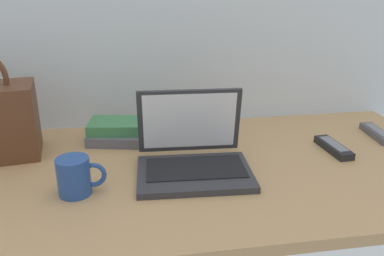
{
  "coord_description": "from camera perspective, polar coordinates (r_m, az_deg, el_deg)",
  "views": [
    {
      "loc": [
        -0.17,
        -1.03,
        0.55
      ],
      "look_at": [
        -0.0,
        0.0,
        0.15
      ],
      "focal_mm": 37.94,
      "sensor_mm": 36.0,
      "label": 1
    }
  ],
  "objects": [
    {
      "name": "remote_control_far",
      "position": [
        1.51,
        24.56,
        -0.66
      ],
      "size": [
        0.06,
        0.16,
        0.02
      ],
      "color": "#4C4C51",
      "rests_on": "desk"
    },
    {
      "name": "remote_control_near",
      "position": [
        1.34,
        19.27,
        -2.57
      ],
      "size": [
        0.06,
        0.16,
        0.02
      ],
      "color": "black",
      "rests_on": "desk"
    },
    {
      "name": "coffee_mug",
      "position": [
        1.05,
        -16.11,
        -6.48
      ],
      "size": [
        0.12,
        0.08,
        0.1
      ],
      "color": "#26478C",
      "rests_on": "desk"
    },
    {
      "name": "desk",
      "position": [
        1.18,
        0.14,
        -6.14
      ],
      "size": [
        1.6,
        0.76,
        0.03
      ],
      "color": "tan",
      "rests_on": "ground"
    },
    {
      "name": "book_stack",
      "position": [
        1.36,
        -10.33,
        -0.41
      ],
      "size": [
        0.21,
        0.19,
        0.07
      ],
      "color": "#595960",
      "rests_on": "desk"
    },
    {
      "name": "laptop",
      "position": [
        1.14,
        0.11,
        -3.75
      ],
      "size": [
        0.32,
        0.28,
        0.22
      ],
      "color": "#2D2D33",
      "rests_on": "desk"
    }
  ]
}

